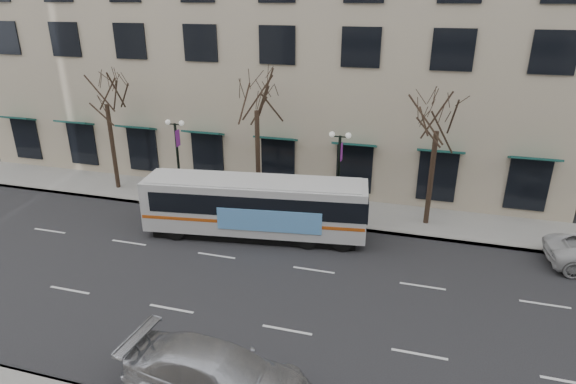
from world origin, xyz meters
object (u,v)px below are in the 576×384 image
(city_bus, at_px, (257,206))
(tree_far_right, at_px, (439,113))
(tree_far_left, at_px, (104,89))
(lamp_post_left, at_px, (178,156))
(tree_far_mid, at_px, (256,94))
(lamp_post_right, at_px, (339,171))
(silver_car, at_px, (218,376))

(city_bus, bearing_deg, tree_far_right, 15.72)
(tree_far_right, bearing_deg, tree_far_left, 180.00)
(tree_far_right, relative_size, lamp_post_left, 1.55)
(tree_far_mid, xyz_separation_m, lamp_post_right, (5.01, -0.60, -3.96))
(city_bus, height_order, silver_car, city_bus)
(lamp_post_left, bearing_deg, city_bus, -27.33)
(lamp_post_left, relative_size, city_bus, 0.43)
(tree_far_left, height_order, tree_far_mid, tree_far_mid)
(silver_car, bearing_deg, tree_far_right, -17.98)
(tree_far_mid, distance_m, city_bus, 6.53)
(lamp_post_right, xyz_separation_m, silver_car, (-1.15, -14.40, -2.03))
(silver_car, bearing_deg, tree_far_left, 47.03)
(silver_car, bearing_deg, city_bus, 17.52)
(silver_car, bearing_deg, lamp_post_left, 35.87)
(tree_far_left, bearing_deg, silver_car, -47.27)
(tree_far_right, bearing_deg, lamp_post_left, -177.71)
(tree_far_mid, xyz_separation_m, silver_car, (3.85, -15.00, -6.00))
(tree_far_left, relative_size, silver_car, 1.33)
(tree_far_right, distance_m, city_bus, 10.65)
(tree_far_right, bearing_deg, silver_car, -112.28)
(tree_far_mid, relative_size, city_bus, 0.71)
(tree_far_mid, bearing_deg, lamp_post_right, -6.83)
(tree_far_right, bearing_deg, city_bus, -156.51)
(tree_far_right, height_order, lamp_post_left, tree_far_right)
(tree_far_mid, distance_m, silver_car, 16.61)
(tree_far_left, distance_m, lamp_post_left, 6.29)
(tree_far_right, relative_size, city_bus, 0.67)
(tree_far_mid, bearing_deg, tree_far_left, -180.00)
(tree_far_mid, bearing_deg, tree_far_right, -0.00)
(tree_far_right, relative_size, lamp_post_right, 1.55)
(tree_far_left, xyz_separation_m, lamp_post_right, (15.01, -0.60, -3.75))
(tree_far_left, distance_m, city_bus, 12.85)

